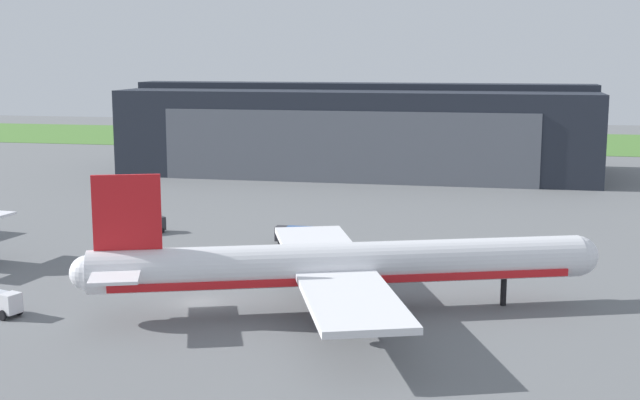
{
  "coord_description": "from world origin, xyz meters",
  "views": [
    {
      "loc": [
        26.84,
        -73.74,
        23.1
      ],
      "look_at": [
        6.31,
        26.07,
        5.64
      ],
      "focal_mm": 48.05,
      "sensor_mm": 36.0,
      "label": 1
    }
  ],
  "objects_px": {
    "pushback_tractor": "(1,302)",
    "stair_truck": "(152,225)",
    "baggage_tug": "(294,234)",
    "airliner_near_left": "(341,266)",
    "maintenance_hangar": "(360,130)"
  },
  "relations": [
    {
      "from": "pushback_tractor",
      "to": "stair_truck",
      "type": "distance_m",
      "value": 36.45
    },
    {
      "from": "pushback_tractor",
      "to": "baggage_tug",
      "type": "bearing_deg",
      "value": 60.5
    },
    {
      "from": "maintenance_hangar",
      "to": "stair_truck",
      "type": "relative_size",
      "value": 24.53
    },
    {
      "from": "stair_truck",
      "to": "maintenance_hangar",
      "type": "bearing_deg",
      "value": 74.81
    },
    {
      "from": "airliner_near_left",
      "to": "baggage_tug",
      "type": "xyz_separation_m",
      "value": [
        -10.57,
        26.27,
        -3.06
      ]
    },
    {
      "from": "maintenance_hangar",
      "to": "baggage_tug",
      "type": "relative_size",
      "value": 19.51
    },
    {
      "from": "pushback_tractor",
      "to": "stair_truck",
      "type": "xyz_separation_m",
      "value": [
        -0.86,
        36.44,
        -0.18
      ]
    },
    {
      "from": "maintenance_hangar",
      "to": "baggage_tug",
      "type": "distance_m",
      "value": 67.09
    },
    {
      "from": "airliner_near_left",
      "to": "pushback_tractor",
      "type": "height_order",
      "value": "airliner_near_left"
    },
    {
      "from": "maintenance_hangar",
      "to": "pushback_tractor",
      "type": "height_order",
      "value": "maintenance_hangar"
    },
    {
      "from": "pushback_tractor",
      "to": "stair_truck",
      "type": "height_order",
      "value": "pushback_tractor"
    },
    {
      "from": "maintenance_hangar",
      "to": "baggage_tug",
      "type": "xyz_separation_m",
      "value": [
        2.5,
        -66.68,
        -6.99
      ]
    },
    {
      "from": "maintenance_hangar",
      "to": "stair_truck",
      "type": "bearing_deg",
      "value": -105.19
    },
    {
      "from": "maintenance_hangar",
      "to": "airliner_near_left",
      "type": "bearing_deg",
      "value": -82.0
    },
    {
      "from": "baggage_tug",
      "to": "airliner_near_left",
      "type": "bearing_deg",
      "value": -68.08
    }
  ]
}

